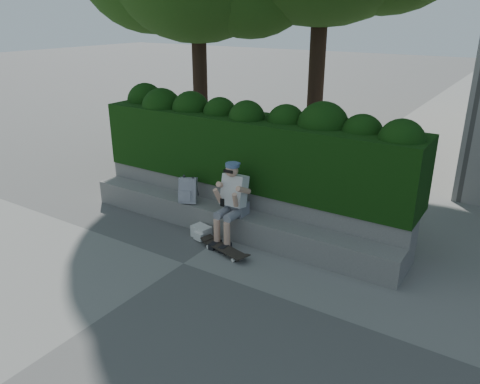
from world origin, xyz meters
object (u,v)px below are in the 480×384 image
Objects in this scene: backpack_ground at (201,232)px; skateboard at (225,249)px; backpack_plaid at (188,190)px; person at (232,200)px.

skateboard is at bearing -9.52° from backpack_ground.
backpack_ground is (0.49, -0.27, -0.57)m from backpack_plaid.
person reaches higher than skateboard.
backpack_ground is (-0.66, 0.25, 0.03)m from skateboard.
backpack_ground is (-0.52, -0.19, -0.65)m from person.
skateboard is (0.14, -0.45, -0.68)m from person.
person is at bearing 122.05° from skateboard.
person is at bearing 31.80° from backpack_ground.
person reaches higher than backpack_plaid.
skateboard is 2.81× the size of backpack_ground.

